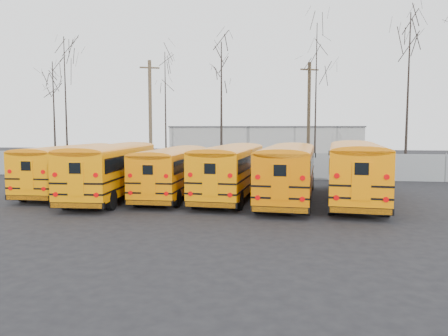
% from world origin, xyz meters
% --- Properties ---
extents(ground, '(120.00, 120.00, 0.00)m').
position_xyz_m(ground, '(0.00, 0.00, 0.00)').
color(ground, black).
rests_on(ground, ground).
extents(fence, '(40.00, 0.04, 2.00)m').
position_xyz_m(fence, '(0.00, 12.00, 1.00)').
color(fence, gray).
rests_on(fence, ground).
extents(distant_building, '(22.00, 8.00, 4.00)m').
position_xyz_m(distant_building, '(2.00, 32.00, 2.00)').
color(distant_building, '#A09F9B').
rests_on(distant_building, ground).
extents(bus_a, '(2.45, 10.40, 2.90)m').
position_xyz_m(bus_a, '(-8.09, 3.00, 1.70)').
color(bus_a, black).
rests_on(bus_a, ground).
extents(bus_b, '(3.11, 11.00, 3.04)m').
position_xyz_m(bus_b, '(-4.84, 1.43, 1.78)').
color(bus_b, black).
rests_on(bus_b, ground).
extents(bus_c, '(2.32, 10.06, 2.81)m').
position_xyz_m(bus_c, '(-1.68, 2.41, 1.65)').
color(bus_c, black).
rests_on(bus_c, ground).
extents(bus_d, '(3.16, 10.80, 2.98)m').
position_xyz_m(bus_d, '(1.60, 2.42, 1.75)').
color(bus_d, black).
rests_on(bus_d, ground).
extents(bus_e, '(3.26, 11.01, 3.04)m').
position_xyz_m(bus_e, '(4.73, 1.71, 1.78)').
color(bus_e, black).
rests_on(bus_e, ground).
extents(bus_f, '(3.74, 11.58, 3.19)m').
position_xyz_m(bus_f, '(8.21, 2.07, 1.87)').
color(bus_f, black).
rests_on(bus_f, ground).
extents(utility_pole_left, '(1.68, 0.83, 9.95)m').
position_xyz_m(utility_pole_left, '(-7.71, 17.07, 5.11)').
color(utility_pole_left, brown).
rests_on(utility_pole_left, ground).
extents(utility_pole_right, '(1.63, 0.79, 9.63)m').
position_xyz_m(utility_pole_right, '(6.48, 18.13, 4.95)').
color(utility_pole_right, '#4C3E2B').
rests_on(utility_pole_right, ground).
extents(tree_0, '(0.26, 0.26, 10.07)m').
position_xyz_m(tree_0, '(-17.15, 17.20, 5.04)').
color(tree_0, black).
rests_on(tree_0, ground).
extents(tree_1, '(0.26, 0.26, 11.92)m').
position_xyz_m(tree_1, '(-14.97, 15.40, 5.96)').
color(tree_1, black).
rests_on(tree_1, ground).
extents(tree_2, '(0.26, 0.26, 10.69)m').
position_xyz_m(tree_2, '(-6.32, 17.22, 5.34)').
color(tree_2, black).
rests_on(tree_2, ground).
extents(tree_3, '(0.26, 0.26, 11.20)m').
position_xyz_m(tree_3, '(-1.03, 16.08, 5.60)').
color(tree_3, black).
rests_on(tree_3, ground).
extents(tree_4, '(0.26, 0.26, 12.74)m').
position_xyz_m(tree_4, '(7.00, 17.15, 6.37)').
color(tree_4, black).
rests_on(tree_4, ground).
extents(tree_5, '(0.26, 0.26, 12.72)m').
position_xyz_m(tree_5, '(13.88, 14.67, 6.36)').
color(tree_5, black).
rests_on(tree_5, ground).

